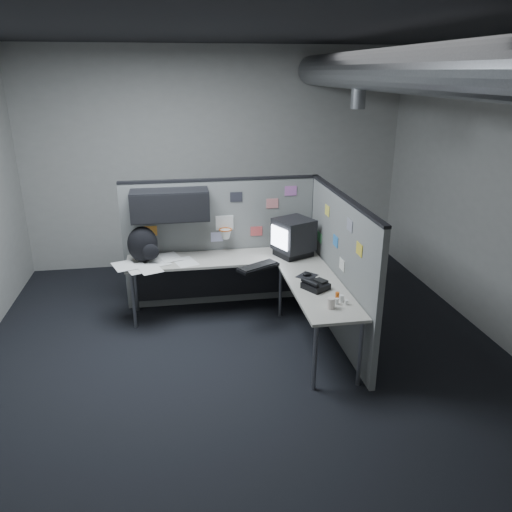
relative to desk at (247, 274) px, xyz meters
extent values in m
cube|color=black|center=(-0.15, -0.70, -0.62)|extent=(5.60, 5.60, 0.01)
cube|color=black|center=(-0.15, -0.70, 2.59)|extent=(5.60, 5.60, 0.01)
cube|color=#9E9E99|center=(-0.15, 2.10, 0.99)|extent=(5.60, 0.01, 3.20)
cube|color=#9E9E99|center=(-0.15, -3.51, 0.99)|extent=(5.60, 0.01, 3.20)
cube|color=#9E9E99|center=(2.66, -0.70, 0.99)|extent=(0.01, 5.60, 3.20)
cylinder|color=slate|center=(1.25, -0.70, 2.24)|extent=(0.40, 5.49, 0.40)
cylinder|color=slate|center=(1.25, 0.10, 1.99)|extent=(0.16, 0.16, 0.30)
cube|color=slate|center=(-0.23, 0.60, 0.19)|extent=(2.43, 0.06, 1.60)
cube|color=black|center=(-0.23, 0.60, 1.00)|extent=(2.43, 0.07, 0.03)
cube|color=black|center=(0.95, 0.60, 0.19)|extent=(0.07, 0.07, 1.60)
cube|color=black|center=(-0.85, 0.40, 0.76)|extent=(0.90, 0.35, 0.35)
cube|color=black|center=(-0.85, 0.22, 0.76)|extent=(0.90, 0.02, 0.33)
cube|color=silver|center=(-0.20, 0.56, 0.47)|extent=(0.22, 0.02, 0.18)
torus|color=#D85914|center=(-0.20, 0.47, 0.41)|extent=(0.16, 0.16, 0.01)
cone|color=white|center=(-0.20, 0.47, 0.35)|extent=(0.14, 0.14, 0.11)
cube|color=orange|center=(-1.10, 0.56, 0.41)|extent=(0.15, 0.01, 0.12)
cube|color=#26262D|center=(-0.05, 0.56, 0.79)|extent=(0.15, 0.01, 0.12)
cube|color=#CC4C4C|center=(0.20, 0.56, 0.34)|extent=(0.15, 0.01, 0.12)
cube|color=#D87F7F|center=(0.40, 0.56, 0.69)|extent=(0.15, 0.01, 0.12)
cube|color=#B266B2|center=(0.63, 0.56, 0.84)|extent=(0.15, 0.01, 0.12)
cube|color=silver|center=(-0.30, 0.56, 0.29)|extent=(0.15, 0.01, 0.12)
cube|color=slate|center=(0.95, -0.49, 0.19)|extent=(0.06, 2.23, 1.60)
cube|color=black|center=(0.95, -0.49, 1.00)|extent=(0.07, 2.23, 0.03)
cube|color=#E5D84C|center=(0.92, -0.05, 0.74)|extent=(0.01, 0.15, 0.12)
cube|color=#337FCC|center=(0.92, -0.40, 0.49)|extent=(0.01, 0.15, 0.12)
cube|color=gray|center=(0.92, -0.80, 0.79)|extent=(0.01, 0.15, 0.12)
cube|color=#4CB266|center=(0.92, 0.20, 0.34)|extent=(0.01, 0.15, 0.12)
cube|color=gold|center=(0.92, -1.10, 0.64)|extent=(0.01, 0.15, 0.12)
cube|color=silver|center=(0.92, -0.65, 0.31)|extent=(0.01, 0.15, 0.12)
cube|color=#ACA89B|center=(-0.25, 0.28, 0.10)|extent=(2.30, 0.56, 0.03)
cube|color=#ACA89B|center=(0.63, -0.78, 0.10)|extent=(0.56, 1.55, 0.03)
cube|color=black|center=(-0.25, 0.50, -0.21)|extent=(2.18, 0.02, 0.55)
cylinder|color=gray|center=(-1.33, 0.06, -0.26)|extent=(0.04, 0.04, 0.70)
cylinder|color=gray|center=(-1.33, 0.50, -0.26)|extent=(0.04, 0.04, 0.70)
cylinder|color=gray|center=(0.41, 0.06, -0.26)|extent=(0.04, 0.04, 0.70)
cylinder|color=gray|center=(0.41, -1.48, -0.26)|extent=(0.04, 0.04, 0.70)
cylinder|color=gray|center=(0.85, -1.48, -0.26)|extent=(0.04, 0.04, 0.70)
cube|color=black|center=(0.60, 0.21, 0.16)|extent=(0.49, 0.46, 0.08)
cube|color=black|center=(0.60, 0.21, 0.38)|extent=(0.53, 0.53, 0.38)
cube|color=silver|center=(0.40, 0.12, 0.38)|extent=(0.14, 0.29, 0.25)
cube|color=black|center=(0.11, -0.14, 0.13)|extent=(0.52, 0.40, 0.03)
cube|color=black|center=(0.11, -0.14, 0.15)|extent=(0.48, 0.36, 0.01)
cube|color=black|center=(0.60, -0.46, 0.12)|extent=(0.27, 0.27, 0.01)
ellipsoid|color=black|center=(0.60, -0.46, 0.14)|extent=(0.10, 0.07, 0.04)
cube|color=black|center=(0.60, -0.80, 0.15)|extent=(0.31, 0.31, 0.06)
cylinder|color=black|center=(0.53, -0.82, 0.20)|extent=(0.15, 0.21, 0.05)
cube|color=black|center=(0.66, -0.77, 0.19)|extent=(0.15, 0.16, 0.02)
cylinder|color=silver|center=(0.76, -1.14, 0.15)|extent=(0.05, 0.05, 0.07)
cylinder|color=silver|center=(0.70, -1.18, 0.15)|extent=(0.04, 0.04, 0.06)
cylinder|color=silver|center=(0.79, -1.21, 0.14)|extent=(0.04, 0.04, 0.05)
cylinder|color=#D85914|center=(0.73, -1.09, 0.16)|extent=(0.04, 0.04, 0.08)
cylinder|color=beige|center=(0.62, -1.26, 0.17)|extent=(0.09, 0.09, 0.10)
cube|color=white|center=(-0.71, 0.19, 0.12)|extent=(0.33, 0.39, 0.00)
cube|color=white|center=(-1.03, 0.25, 0.12)|extent=(0.34, 0.39, 0.00)
cube|color=white|center=(-1.25, 0.05, 0.13)|extent=(0.34, 0.39, 0.00)
cube|color=white|center=(-0.89, 0.36, 0.13)|extent=(0.33, 0.39, 0.00)
cube|color=white|center=(-1.11, 0.01, 0.13)|extent=(0.34, 0.39, 0.00)
cube|color=white|center=(-1.40, 0.14, 0.14)|extent=(0.33, 0.39, 0.00)
ellipsoid|color=black|center=(-1.19, 0.29, 0.33)|extent=(0.41, 0.35, 0.43)
ellipsoid|color=black|center=(-1.10, 0.18, 0.27)|extent=(0.22, 0.16, 0.19)
camera|label=1|loc=(-0.78, -5.34, 2.23)|focal=35.00mm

